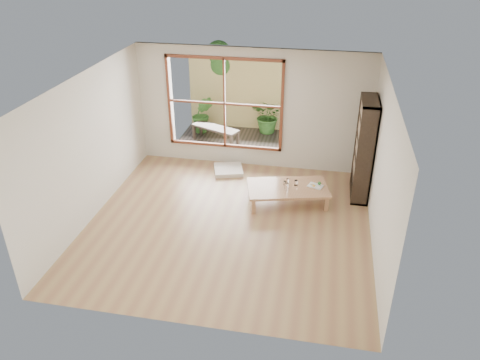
% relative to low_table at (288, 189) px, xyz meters
% --- Properties ---
extents(ground, '(5.00, 5.00, 0.00)m').
position_rel_low_table_xyz_m(ground, '(-0.95, -0.95, -0.29)').
color(ground, '#A78553').
rests_on(ground, ground).
extents(low_table, '(1.69, 1.20, 0.33)m').
position_rel_low_table_xyz_m(low_table, '(0.00, 0.00, 0.00)').
color(low_table, tan).
rests_on(low_table, ground).
extents(floor_cushion, '(0.75, 0.75, 0.09)m').
position_rel_low_table_xyz_m(floor_cushion, '(-1.39, 1.04, -0.25)').
color(floor_cushion, beige).
rests_on(floor_cushion, ground).
extents(bookshelf, '(0.32, 0.89, 1.98)m').
position_rel_low_table_xyz_m(bookshelf, '(1.37, 0.56, 0.70)').
color(bookshelf, '#33261C').
rests_on(bookshelf, ground).
extents(glass_tall, '(0.08, 0.08, 0.15)m').
position_rel_low_table_xyz_m(glass_tall, '(-0.01, -0.14, 0.12)').
color(glass_tall, silver).
rests_on(glass_tall, low_table).
extents(glass_mid, '(0.07, 0.07, 0.10)m').
position_rel_low_table_xyz_m(glass_mid, '(0.15, 0.10, 0.09)').
color(glass_mid, silver).
rests_on(glass_mid, low_table).
extents(glass_short, '(0.07, 0.07, 0.09)m').
position_rel_low_table_xyz_m(glass_short, '(-0.03, 0.17, 0.08)').
color(glass_short, silver).
rests_on(glass_short, low_table).
extents(glass_small, '(0.06, 0.06, 0.08)m').
position_rel_low_table_xyz_m(glass_small, '(-0.06, 0.07, 0.08)').
color(glass_small, silver).
rests_on(glass_small, low_table).
extents(food_tray, '(0.33, 0.28, 0.09)m').
position_rel_low_table_xyz_m(food_tray, '(0.53, 0.13, 0.06)').
color(food_tray, white).
rests_on(food_tray, low_table).
extents(deck, '(2.80, 2.00, 0.05)m').
position_rel_low_table_xyz_m(deck, '(-1.55, 2.61, -0.29)').
color(deck, '#342C26').
rests_on(deck, ground).
extents(garden_bench, '(1.26, 0.81, 0.39)m').
position_rel_low_table_xyz_m(garden_bench, '(-2.03, 2.51, 0.06)').
color(garden_bench, '#33261C').
rests_on(garden_bench, deck).
extents(bamboo_fence, '(2.80, 0.06, 1.80)m').
position_rel_low_table_xyz_m(bamboo_fence, '(-1.55, 3.61, 0.61)').
color(bamboo_fence, tan).
rests_on(bamboo_fence, ground).
extents(shrub_right, '(0.98, 0.90, 0.90)m').
position_rel_low_table_xyz_m(shrub_right, '(-0.83, 3.36, 0.18)').
color(shrub_right, '#366625').
rests_on(shrub_right, deck).
extents(shrub_left, '(0.61, 0.52, 0.98)m').
position_rel_low_table_xyz_m(shrub_left, '(-2.50, 3.07, 0.22)').
color(shrub_left, '#366625').
rests_on(shrub_left, deck).
extents(garden_tree, '(1.04, 0.85, 2.22)m').
position_rel_low_table_xyz_m(garden_tree, '(-2.23, 3.91, 1.33)').
color(garden_tree, '#4C3D2D').
rests_on(garden_tree, ground).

